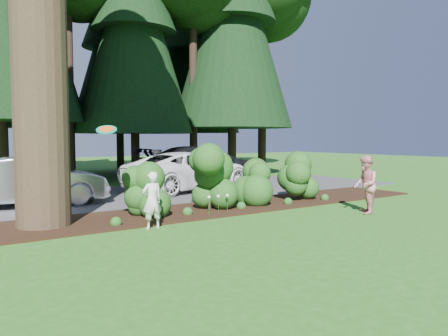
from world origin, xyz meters
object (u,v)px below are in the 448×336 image
object	(u,v)px
car_dark_suv	(206,166)
car_silver_wagon	(30,182)
child	(152,200)
adult	(365,185)
car_white_suv	(189,171)
frisbee	(107,130)

from	to	relation	value
car_dark_suv	car_silver_wagon	bearing A→B (deg)	106.21
car_silver_wagon	child	xyz separation A→B (m)	(1.67, -5.09, -0.11)
car_silver_wagon	adult	bearing A→B (deg)	-126.54
car_silver_wagon	car_white_suv	world-z (taller)	car_white_suv
car_dark_suv	frisbee	size ratio (longest dim) A/B	12.31
car_dark_suv	child	size ratio (longest dim) A/B	4.44
frisbee	car_dark_suv	bearing A→B (deg)	44.54
car_silver_wagon	frisbee	xyz separation A→B (m)	(0.69, -4.88, 1.52)
car_dark_suv	car_white_suv	bearing A→B (deg)	128.68
car_silver_wagon	car_dark_suv	world-z (taller)	car_dark_suv
car_silver_wagon	frisbee	bearing A→B (deg)	-167.03
car_silver_wagon	adult	xyz separation A→B (m)	(7.45, -6.60, 0.04)
car_white_suv	frisbee	distance (m)	7.96
frisbee	child	bearing A→B (deg)	-12.06
car_dark_suv	adult	bearing A→B (deg)	-178.29
car_silver_wagon	adult	distance (m)	9.95
car_dark_suv	adult	xyz separation A→B (m)	(-0.09, -8.46, -0.08)
car_silver_wagon	frisbee	size ratio (longest dim) A/B	9.39
adult	frisbee	distance (m)	7.14
car_dark_suv	child	distance (m)	9.10
car_silver_wagon	car_white_suv	xyz separation A→B (m)	(6.07, 0.79, 0.02)
frisbee	car_silver_wagon	bearing A→B (deg)	98.00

